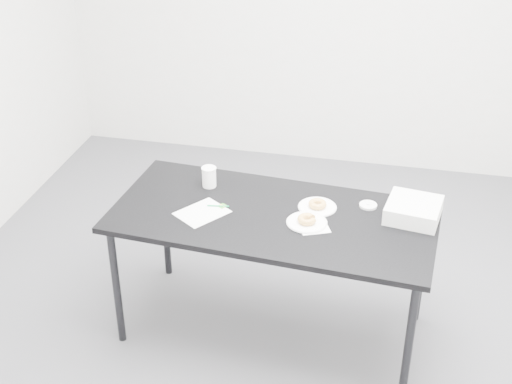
% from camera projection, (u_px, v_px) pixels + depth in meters
% --- Properties ---
extents(floor, '(4.00, 4.00, 0.00)m').
position_uv_depth(floor, '(268.00, 309.00, 4.19)').
color(floor, '#47474C').
rests_on(floor, ground).
extents(table, '(1.72, 0.91, 0.76)m').
position_uv_depth(table, '(273.00, 224.00, 3.69)').
color(table, black).
rests_on(table, floor).
extents(scorecard, '(0.30, 0.31, 0.00)m').
position_uv_depth(scorecard, '(202.00, 213.00, 3.68)').
color(scorecard, white).
rests_on(scorecard, table).
extents(logo_patch, '(0.06, 0.06, 0.00)m').
position_uv_depth(logo_patch, '(222.00, 206.00, 3.73)').
color(logo_patch, green).
rests_on(logo_patch, scorecard).
extents(pen, '(0.11, 0.02, 0.01)m').
position_uv_depth(pen, '(218.00, 206.00, 3.73)').
color(pen, '#0C8844').
rests_on(pen, scorecard).
extents(napkin, '(0.19, 0.19, 0.00)m').
position_uv_depth(napkin, '(314.00, 226.00, 3.56)').
color(napkin, white).
rests_on(napkin, table).
extents(plate_near, '(0.21, 0.21, 0.01)m').
position_uv_depth(plate_near, '(307.00, 222.00, 3.59)').
color(plate_near, white).
rests_on(plate_near, napkin).
extents(donut_near, '(0.12, 0.12, 0.03)m').
position_uv_depth(donut_near, '(307.00, 219.00, 3.58)').
color(donut_near, '#BF8B3C').
rests_on(donut_near, plate_near).
extents(plate_far, '(0.20, 0.20, 0.01)m').
position_uv_depth(plate_far, '(317.00, 207.00, 3.73)').
color(plate_far, white).
rests_on(plate_far, table).
extents(donut_far, '(0.13, 0.13, 0.03)m').
position_uv_depth(donut_far, '(317.00, 204.00, 3.72)').
color(donut_far, '#BF8B3C').
rests_on(donut_far, plate_far).
extents(coffee_cup, '(0.08, 0.08, 0.12)m').
position_uv_depth(coffee_cup, '(209.00, 177.00, 3.90)').
color(coffee_cup, white).
rests_on(coffee_cup, table).
extents(cup_lid, '(0.09, 0.09, 0.01)m').
position_uv_depth(cup_lid, '(368.00, 205.00, 3.73)').
color(cup_lid, silver).
rests_on(cup_lid, table).
extents(bakery_box, '(0.30, 0.30, 0.09)m').
position_uv_depth(bakery_box, '(413.00, 210.00, 3.62)').
color(bakery_box, white).
rests_on(bakery_box, table).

